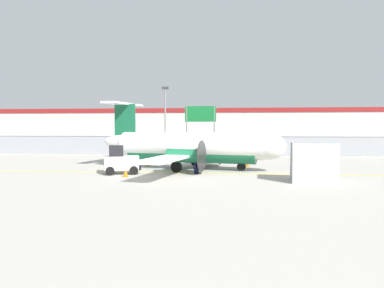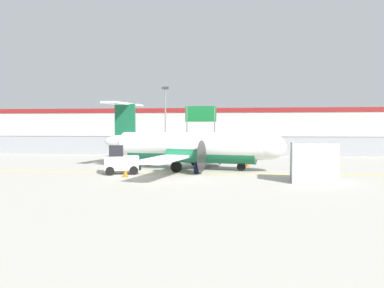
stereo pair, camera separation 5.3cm
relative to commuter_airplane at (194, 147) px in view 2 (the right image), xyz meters
name	(u,v)px [view 2 (the right image)]	position (x,y,z in m)	size (l,w,h in m)	color
ground_plane	(172,173)	(-1.22, -2.30, -1.60)	(140.00, 140.00, 0.01)	#ADA89E
perimeter_fence	(196,145)	(-1.22, 13.70, -0.49)	(98.00, 0.10, 2.10)	gray
parking_lot_strip	(204,149)	(-1.22, 25.20, -1.54)	(98.00, 17.00, 0.12)	#38383A
background_building	(211,126)	(-1.22, 43.69, 1.66)	(91.00, 8.10, 6.50)	#BCB7B2
commuter_airplane	(194,147)	(0.00, 0.00, 0.00)	(13.87, 16.00, 4.92)	white
baggage_tug	(121,161)	(-4.47, -3.23, -0.75)	(2.56, 1.96, 1.88)	silver
ground_crew_worker	(196,159)	(0.44, -2.62, -0.65)	(0.48, 0.48, 1.70)	#191E4C
cargo_container	(313,162)	(7.30, -5.57, -0.50)	(2.55, 2.19, 2.20)	#B7BCC1
traffic_cone_near_left	(126,172)	(-3.77, -4.52, -1.29)	(0.36, 0.36, 0.64)	orange
traffic_cone_near_right	(148,162)	(-3.88, 2.09, -1.29)	(0.36, 0.36, 0.64)	orange
traffic_cone_far_left	(248,163)	(3.97, 2.28, -1.29)	(0.36, 0.36, 0.64)	orange
parked_car_0	(90,143)	(-16.68, 22.33, -0.71)	(4.36, 2.36, 1.58)	#19662D
parked_car_1	(148,142)	(-9.91, 28.31, -0.71)	(4.35, 2.34, 1.58)	red
parked_car_2	(175,141)	(-6.02, 29.45, -0.71)	(4.38, 2.40, 1.58)	slate
parked_car_3	(204,143)	(-1.18, 25.35, -0.71)	(4.31, 2.23, 1.58)	silver
parked_car_4	(237,143)	(3.43, 26.28, -0.71)	(4.38, 2.42, 1.58)	navy
parked_car_5	(275,142)	(8.81, 27.12, -0.71)	(4.21, 2.02, 1.58)	navy
parked_car_6	(311,143)	(13.25, 24.38, -0.71)	(4.33, 2.28, 1.58)	slate
apron_light_pole	(165,115)	(-4.17, 11.49, 2.70)	(0.70, 0.30, 7.27)	slate
highway_sign	(201,118)	(-0.86, 16.01, 2.54)	(3.60, 0.14, 5.50)	slate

